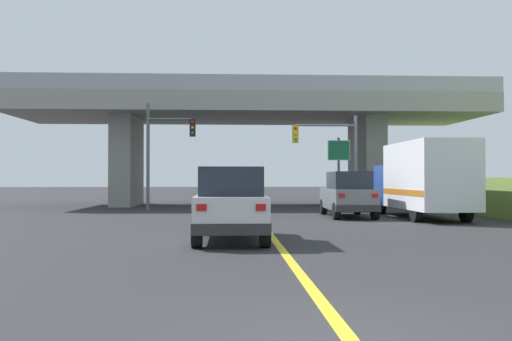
# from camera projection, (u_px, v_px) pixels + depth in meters

# --- Properties ---
(ground) EXTENTS (160.00, 160.00, 0.00)m
(ground) POSITION_uv_depth(u_px,v_px,m) (248.00, 205.00, 36.70)
(ground) COLOR #2B2B2D
(overpass_bridge) EXTENTS (29.29, 8.92, 7.62)m
(overpass_bridge) POSITION_uv_depth(u_px,v_px,m) (248.00, 120.00, 36.77)
(overpass_bridge) COLOR gray
(overpass_bridge) RESTS_ON ground
(lane_divider_stripe) EXTENTS (0.20, 27.62, 0.01)m
(lane_divider_stripe) POSITION_uv_depth(u_px,v_px,m) (265.00, 228.00, 19.84)
(lane_divider_stripe) COLOR yellow
(lane_divider_stripe) RESTS_ON ground
(suv_lead) EXTENTS (1.95, 4.52, 2.02)m
(suv_lead) POSITION_uv_depth(u_px,v_px,m) (231.00, 204.00, 15.75)
(suv_lead) COLOR silver
(suv_lead) RESTS_ON ground
(suv_crossing) EXTENTS (1.96, 4.79, 2.02)m
(suv_crossing) POSITION_uv_depth(u_px,v_px,m) (348.00, 194.00, 25.47)
(suv_crossing) COLOR slate
(suv_crossing) RESTS_ON ground
(box_truck) EXTENTS (2.33, 7.56, 3.24)m
(box_truck) POSITION_uv_depth(u_px,v_px,m) (423.00, 179.00, 24.61)
(box_truck) COLOR navy
(box_truck) RESTS_ON ground
(sedan_oncoming) EXTENTS (2.02, 4.73, 2.02)m
(sedan_oncoming) POSITION_uv_depth(u_px,v_px,m) (228.00, 188.00, 43.17)
(sedan_oncoming) COLOR silver
(sedan_oncoming) RESTS_ON ground
(traffic_signal_nearside) EXTENTS (3.55, 0.36, 5.14)m
(traffic_signal_nearside) POSITION_uv_depth(u_px,v_px,m) (333.00, 148.00, 31.06)
(traffic_signal_nearside) COLOR slate
(traffic_signal_nearside) RESTS_ON ground
(traffic_signal_farside) EXTENTS (2.67, 0.36, 5.81)m
(traffic_signal_farside) POSITION_uv_depth(u_px,v_px,m) (164.00, 144.00, 31.21)
(traffic_signal_farside) COLOR #56595E
(traffic_signal_farside) RESTS_ON ground
(highway_sign) EXTENTS (1.33, 0.17, 4.15)m
(highway_sign) POSITION_uv_depth(u_px,v_px,m) (339.00, 157.00, 34.01)
(highway_sign) COLOR #56595E
(highway_sign) RESTS_ON ground
(semi_truck_distant) EXTENTS (2.33, 6.74, 2.88)m
(semi_truck_distant) POSITION_uv_depth(u_px,v_px,m) (213.00, 180.00, 57.99)
(semi_truck_distant) COLOR red
(semi_truck_distant) RESTS_ON ground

